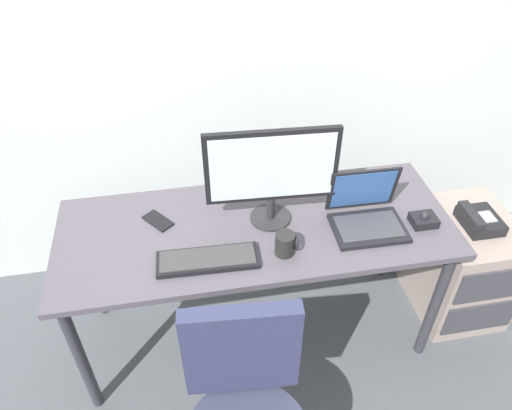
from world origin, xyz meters
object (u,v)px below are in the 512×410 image
at_px(keyboard, 208,259).
at_px(cell_phone, 158,221).
at_px(trackball_mouse, 424,220).
at_px(banana, 368,187).
at_px(file_cabinet, 460,264).
at_px(monitor_main, 272,171).
at_px(coffee_mug, 285,244).
at_px(laptop, 366,213).
at_px(desk_phone, 479,220).

height_order(keyboard, cell_phone, keyboard).
distance_m(trackball_mouse, banana, 0.31).
bearing_deg(file_cabinet, keyboard, -172.22).
bearing_deg(file_cabinet, monitor_main, 178.33).
relative_size(monitor_main, coffee_mug, 5.61).
xyz_separation_m(trackball_mouse, coffee_mug, (-0.64, -0.07, 0.03)).
height_order(coffee_mug, cell_phone, coffee_mug).
relative_size(cell_phone, banana, 0.75).
xyz_separation_m(cell_phone, banana, (0.99, 0.05, 0.02)).
height_order(laptop, trackball_mouse, laptop).
bearing_deg(banana, laptop, -112.95).
distance_m(keyboard, cell_phone, 0.34).
distance_m(laptop, cell_phone, 0.91).
distance_m(desk_phone, trackball_mouse, 0.41).
distance_m(monitor_main, keyboard, 0.44).
height_order(trackball_mouse, coffee_mug, coffee_mug).
bearing_deg(monitor_main, trackball_mouse, -12.95).
relative_size(file_cabinet, cell_phone, 4.13).
bearing_deg(file_cabinet, desk_phone, -116.78).
relative_size(file_cabinet, monitor_main, 1.06).
distance_m(cell_phone, banana, 0.99).
bearing_deg(keyboard, banana, 22.51).
relative_size(keyboard, cell_phone, 2.92).
relative_size(coffee_mug, cell_phone, 0.70).
bearing_deg(trackball_mouse, file_cabinet, 17.63).
distance_m(file_cabinet, banana, 0.73).
height_order(desk_phone, laptop, laptop).
xyz_separation_m(trackball_mouse, banana, (-0.16, 0.27, -0.00)).
height_order(monitor_main, keyboard, monitor_main).
distance_m(file_cabinet, coffee_mug, 1.15).
height_order(desk_phone, monitor_main, monitor_main).
bearing_deg(cell_phone, trackball_mouse, -48.66).
bearing_deg(coffee_mug, laptop, 16.68).
bearing_deg(coffee_mug, trackball_mouse, 5.89).
distance_m(desk_phone, keyboard, 1.34).
bearing_deg(monitor_main, keyboard, -144.89).
distance_m(trackball_mouse, coffee_mug, 0.64).
xyz_separation_m(desk_phone, laptop, (-0.62, -0.05, 0.18)).
bearing_deg(banana, trackball_mouse, -59.66).
bearing_deg(keyboard, file_cabinet, 7.78).
bearing_deg(banana, coffee_mug, -145.09).
distance_m(monitor_main, trackball_mouse, 0.71).
bearing_deg(file_cabinet, coffee_mug, -169.62).
bearing_deg(laptop, banana, 67.05).
bearing_deg(laptop, file_cabinet, 6.36).
distance_m(trackball_mouse, cell_phone, 1.17).
distance_m(desk_phone, coffee_mug, 1.03).
relative_size(laptop, banana, 1.65).
relative_size(keyboard, coffee_mug, 4.18).
xyz_separation_m(coffee_mug, cell_phone, (-0.51, 0.28, -0.04)).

